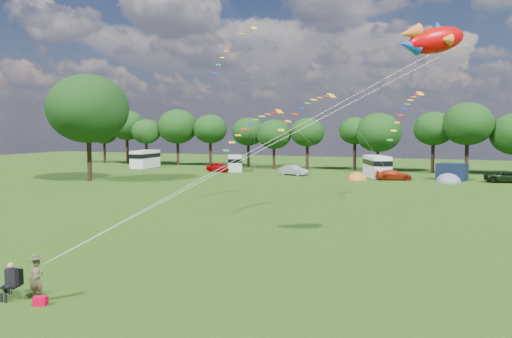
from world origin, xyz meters
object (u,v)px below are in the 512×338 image
(kite_flyer, at_px, (36,280))
(car_d, at_px, (507,177))
(campervan_c, at_px, (377,166))
(car_b, at_px, (294,170))
(campervan_a, at_px, (145,158))
(tent_orange, at_px, (357,180))
(big_tree, at_px, (88,109))
(camp_chair, at_px, (12,277))
(car_c, at_px, (393,175))
(campervan_b, at_px, (235,163))
(car_a, at_px, (219,167))
(fish_kite, at_px, (431,40))
(tent_greyblue, at_px, (448,183))

(kite_flyer, bearing_deg, car_d, 58.30)
(car_d, xyz_separation_m, campervan_c, (-15.69, 1.10, 0.85))
(car_b, relative_size, kite_flyer, 2.38)
(campervan_a, relative_size, tent_orange, 2.16)
(campervan_c, bearing_deg, big_tree, 96.12)
(kite_flyer, distance_m, camp_chair, 1.10)
(car_c, distance_m, camp_chair, 52.06)
(campervan_b, bearing_deg, car_b, -131.07)
(campervan_a, bearing_deg, car_c, -100.76)
(car_a, bearing_deg, fish_kite, -126.84)
(tent_orange, bearing_deg, campervan_a, 169.16)
(car_a, distance_m, tent_greyblue, 32.72)
(big_tree, height_order, campervan_b, big_tree)
(camp_chair, bearing_deg, car_c, 67.10)
(campervan_b, bearing_deg, fish_kite, -169.50)
(kite_flyer, relative_size, camp_chair, 1.15)
(big_tree, bearing_deg, kite_flyer, -53.02)
(tent_orange, relative_size, camp_chair, 1.90)
(campervan_b, xyz_separation_m, fish_kite, (29.65, -43.55, 9.77))
(car_c, relative_size, car_d, 0.85)
(campervan_b, relative_size, campervan_c, 0.85)
(car_c, height_order, camp_chair, camp_chair)
(car_c, xyz_separation_m, campervan_b, (-24.20, 4.73, 0.66))
(kite_flyer, bearing_deg, camp_chair, 177.02)
(campervan_c, bearing_deg, kite_flyer, 150.95)
(big_tree, xyz_separation_m, car_b, (21.55, 16.66, -8.31))
(car_d, bearing_deg, tent_orange, 92.13)
(fish_kite, bearing_deg, campervan_a, 103.88)
(big_tree, height_order, car_d, big_tree)
(campervan_a, relative_size, camp_chair, 4.11)
(campervan_c, bearing_deg, car_c, -163.72)
(car_c, xyz_separation_m, kite_flyer, (-8.29, -51.08, 0.19))
(car_d, bearing_deg, campervan_b, 76.23)
(big_tree, relative_size, campervan_c, 2.08)
(campervan_a, xyz_separation_m, campervan_b, (16.60, -0.58, -0.25))
(car_c, distance_m, tent_greyblue, 6.64)
(campervan_c, bearing_deg, campervan_a, 63.69)
(car_d, relative_size, fish_kite, 1.42)
(car_b, bearing_deg, tent_orange, -88.97)
(car_b, xyz_separation_m, kite_flyer, (5.47, -52.55, 0.14))
(campervan_b, xyz_separation_m, campervan_c, (21.72, -1.69, 0.23))
(camp_chair, bearing_deg, big_tree, 113.24)
(car_b, xyz_separation_m, car_c, (13.76, -1.48, -0.06))
(car_c, distance_m, campervan_a, 41.16)
(campervan_b, bearing_deg, tent_orange, -131.62)
(big_tree, height_order, tent_greyblue, big_tree)
(car_a, bearing_deg, tent_greyblue, -80.17)
(kite_flyer, height_order, camp_chair, kite_flyer)
(kite_flyer, bearing_deg, tent_greyblue, 63.89)
(car_c, bearing_deg, car_b, 68.15)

